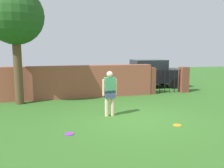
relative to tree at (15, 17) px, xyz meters
The scene contains 8 objects.
ground_plane 6.57m from the tree, 41.55° to the right, with size 40.00×40.00×0.00m, color #336623.
brick_wall 3.94m from the tree, 14.94° to the left, with size 7.70×0.50×1.58m, color brown.
tree is the anchor object (origin of this frame).
person 5.22m from the tree, 41.11° to the right, with size 0.54×0.25×1.62m.
fence_gate 8.12m from the tree, ahead, with size 2.45×0.44×1.40m.
car 8.31m from the tree, 20.62° to the left, with size 4.25×2.02×1.72m.
frisbee_purple 6.02m from the tree, 68.67° to the right, with size 0.27×0.27×0.02m, color purple.
frisbee_orange 7.76m from the tree, 41.67° to the right, with size 0.27×0.27×0.02m, color orange.
Camera 1 is at (-2.91, -7.48, 2.41)m, focal length 38.80 mm.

